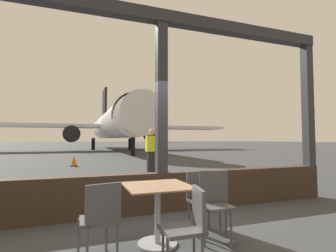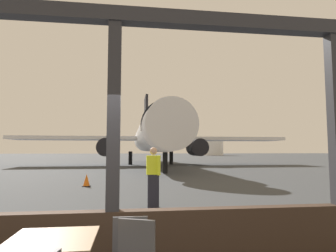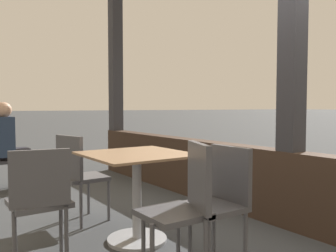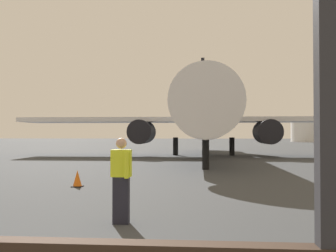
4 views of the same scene
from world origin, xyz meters
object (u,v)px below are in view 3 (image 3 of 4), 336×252
dining_table (137,187)px  cafe_chair_aisle_right (78,171)px  cafe_chair_window_left (40,196)px  cafe_chair_aisle_left (220,195)px  lounge_bench (5,164)px  cafe_chair_window_right (185,200)px  seated_passenger (10,142)px

dining_table → cafe_chair_aisle_right: cafe_chair_aisle_right is taller
dining_table → cafe_chair_window_left: size_ratio=0.97×
cafe_chair_aisle_left → lounge_bench: (-3.46, -0.84, -0.15)m
cafe_chair_window_right → cafe_chair_aisle_left: size_ratio=1.06×
cafe_chair_window_right → seated_passenger: (-3.49, -0.43, 0.12)m
cafe_chair_aisle_left → lounge_bench: 3.57m
cafe_chair_window_left → cafe_chair_aisle_right: (-0.83, 0.59, -0.00)m
seated_passenger → cafe_chair_window_left: bearing=-6.6°
lounge_bench → cafe_chair_window_left: bearing=-5.1°
cafe_chair_window_right → lounge_bench: cafe_chair_window_right is taller
cafe_chair_window_right → seated_passenger: size_ratio=0.75×
cafe_chair_aisle_left → seated_passenger: 3.55m
dining_table → cafe_chair_window_left: bearing=-84.7°
cafe_chair_aisle_right → dining_table: bearing=18.3°
lounge_bench → seated_passenger: 0.30m
dining_table → cafe_chair_window_right: cafe_chair_window_right is taller
dining_table → cafe_chair_window_right: size_ratio=0.91×
cafe_chair_window_right → seated_passenger: 3.52m
cafe_chair_aisle_right → lounge_bench: bearing=-170.0°
dining_table → cafe_chair_aisle_left: size_ratio=0.96×
cafe_chair_window_right → cafe_chair_aisle_left: bearing=94.9°
cafe_chair_aisle_left → cafe_chair_aisle_right: size_ratio=0.99×
cafe_chair_aisle_left → lounge_bench: size_ratio=1.84×
lounge_bench → cafe_chair_aisle_left: bearing=13.7°
cafe_chair_window_right → lounge_bench: 3.53m
cafe_chair_window_left → cafe_chair_aisle_left: cafe_chair_aisle_left is taller
cafe_chair_window_right → cafe_chair_aisle_right: (-1.56, -0.16, -0.02)m
cafe_chair_window_left → cafe_chair_window_right: 1.04m
dining_table → cafe_chair_window_right: bearing=-6.5°
cafe_chair_aisle_left → cafe_chair_window_right: bearing=-85.1°
cafe_chair_aisle_right → seated_passenger: bearing=-172.1°
cafe_chair_window_left → cafe_chair_aisle_left: (0.70, 1.09, -0.00)m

